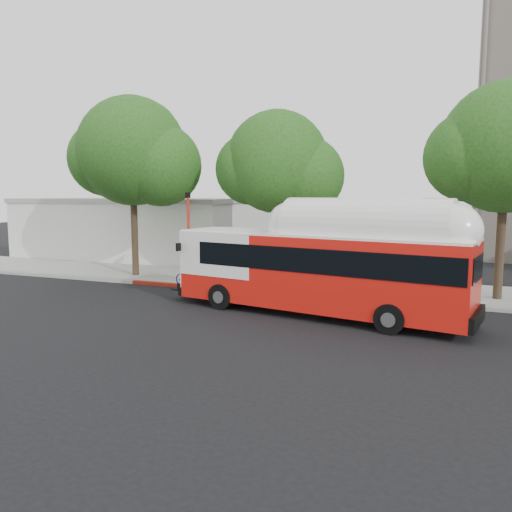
{
  "coord_description": "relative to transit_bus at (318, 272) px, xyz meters",
  "views": [
    {
      "loc": [
        6.94,
        -17.36,
        4.6
      ],
      "look_at": [
        -0.94,
        3.0,
        1.85
      ],
      "focal_mm": 35.0,
      "sensor_mm": 36.0,
      "label": 1
    }
  ],
  "objects": [
    {
      "name": "sidewalk",
      "position": [
        -2.44,
        5.74,
        -1.59
      ],
      "size": [
        60.0,
        5.0,
        0.15
      ],
      "primitive_type": "cube",
      "color": "gray",
      "rests_on": "ground"
    },
    {
      "name": "curb_strip",
      "position": [
        -2.44,
        3.14,
        -1.59
      ],
      "size": [
        60.0,
        0.3,
        0.15
      ],
      "primitive_type": "cube",
      "color": "gray",
      "rests_on": "ground"
    },
    {
      "name": "ground",
      "position": [
        -2.44,
        -0.76,
        -1.67
      ],
      "size": [
        120.0,
        120.0,
        0.0
      ],
      "primitive_type": "plane",
      "color": "black",
      "rests_on": "ground"
    },
    {
      "name": "low_commercial_bldg",
      "position": [
        -16.44,
        13.24,
        0.48
      ],
      "size": [
        16.2,
        10.2,
        4.25
      ],
      "color": "silver",
      "rests_on": "ground"
    },
    {
      "name": "transit_bus",
      "position": [
        0.0,
        0.0,
        0.0
      ],
      "size": [
        12.25,
        4.43,
        3.57
      ],
      "rotation": [
        0.0,
        0.0,
        -0.18
      ],
      "color": "red",
      "rests_on": "ground"
    },
    {
      "name": "red_curb_segment",
      "position": [
        -5.44,
        3.14,
        -1.59
      ],
      "size": [
        10.0,
        0.32,
        0.16
      ],
      "primitive_type": "cube",
      "color": "maroon",
      "rests_on": "ground"
    },
    {
      "name": "signal_pole",
      "position": [
        -7.56,
        3.73,
        0.72
      ],
      "size": [
        0.13,
        0.44,
        4.65
      ],
      "color": "red",
      "rests_on": "ground"
    },
    {
      "name": "street_tree_mid",
      "position": [
        -3.03,
        5.29,
        4.24
      ],
      "size": [
        5.75,
        5.0,
        8.62
      ],
      "color": "#2D2116",
      "rests_on": "ground"
    },
    {
      "name": "street_tree_left",
      "position": [
        -10.97,
        4.79,
        4.94
      ],
      "size": [
        6.67,
        5.8,
        9.74
      ],
      "color": "#2D2116",
      "rests_on": "ground"
    }
  ]
}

